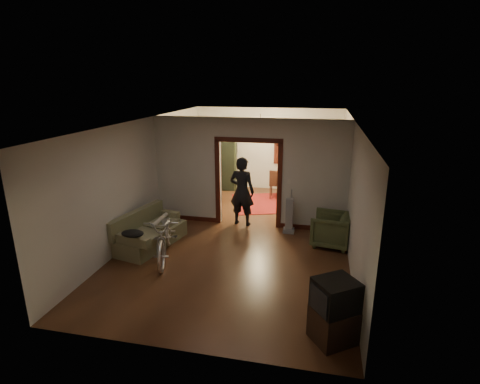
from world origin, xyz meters
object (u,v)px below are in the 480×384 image
(armchair, at_px, (331,229))
(locker, at_px, (224,165))
(sofa, at_px, (151,229))
(desk, at_px, (296,185))
(bicycle, at_px, (165,235))
(person, at_px, (242,191))

(armchair, xyz_separation_m, locker, (-3.57, 4.00, 0.49))
(sofa, relative_size, armchair, 2.11)
(locker, height_order, desk, locker)
(sofa, bearing_deg, bicycle, -27.54)
(bicycle, relative_size, locker, 1.10)
(armchair, xyz_separation_m, person, (-2.28, 0.85, 0.52))
(bicycle, distance_m, armchair, 3.74)
(bicycle, bearing_deg, sofa, 123.78)
(locker, distance_m, desk, 2.56)
(armchair, height_order, person, person)
(person, bearing_deg, sofa, 52.27)
(sofa, bearing_deg, locker, 96.80)
(armchair, height_order, locker, locker)
(bicycle, bearing_deg, armchair, 5.49)
(bicycle, relative_size, desk, 2.05)
(bicycle, height_order, locker, locker)
(locker, xyz_separation_m, desk, (2.50, -0.19, -0.53))
(sofa, xyz_separation_m, desk, (2.98, 4.70, -0.06))
(sofa, distance_m, person, 2.55)
(armchair, distance_m, locker, 5.39)
(sofa, xyz_separation_m, person, (1.78, 1.75, 0.50))
(sofa, bearing_deg, person, 56.95)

